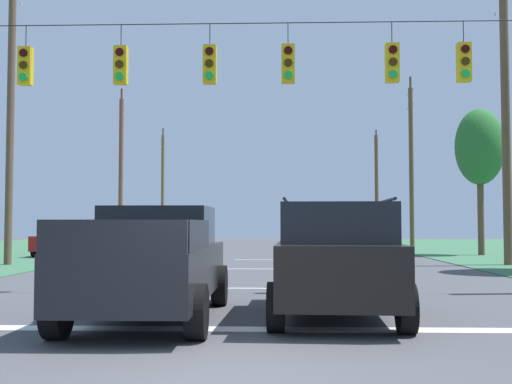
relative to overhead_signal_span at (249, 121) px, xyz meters
name	(u,v)px	position (x,y,z in m)	size (l,w,h in m)	color
ground_plane	(218,379)	(0.03, -8.36, -4.14)	(120.00, 120.00, 0.00)	#47474C
stop_bar_stripe	(236,329)	(0.03, -5.27, -4.13)	(14.53, 0.45, 0.01)	white
lane_dash_0	(252,288)	(0.03, 0.73, -4.13)	(0.15, 2.50, 0.01)	white
lane_dash_1	(259,269)	(0.03, 7.26, -4.13)	(0.15, 2.50, 0.01)	white
lane_dash_2	(262,260)	(0.03, 12.76, -4.13)	(0.15, 2.50, 0.01)	white
overhead_signal_span	(249,121)	(0.00, 0.00, 0.00)	(17.47, 0.31, 7.22)	brown
pickup_truck	(153,263)	(-1.49, -4.27, -3.17)	(2.29, 5.41, 1.95)	black
suv_black	(335,257)	(1.69, -3.98, -3.08)	(2.39, 4.88, 2.05)	black
distant_car_oncoming	(67,240)	(-9.69, 15.32, -3.35)	(2.34, 4.45, 1.52)	maroon
utility_pole_mid_right	(506,127)	(9.61, 9.32, 1.23)	(0.33, 1.93, 11.20)	brown
utility_pole_far_right	(411,163)	(9.25, 24.61, 1.32)	(0.29, 1.89, 11.00)	brown
utility_pole_near_left	(377,187)	(9.69, 41.07, 0.74)	(0.33, 1.53, 10.04)	brown
utility_pole_far_left	(10,122)	(-9.77, 8.79, 1.46)	(0.29, 1.60, 11.42)	brown
utility_pole_distant_right	(121,168)	(-9.46, 24.88, 1.04)	(0.29, 1.81, 10.42)	brown
utility_pole_distant_left	(163,185)	(-9.59, 40.46, 0.94)	(0.28, 1.78, 10.21)	brown
tree_roadside_far_right	(480,148)	(10.94, 16.54, 1.29)	(2.43, 2.43, 7.43)	brown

